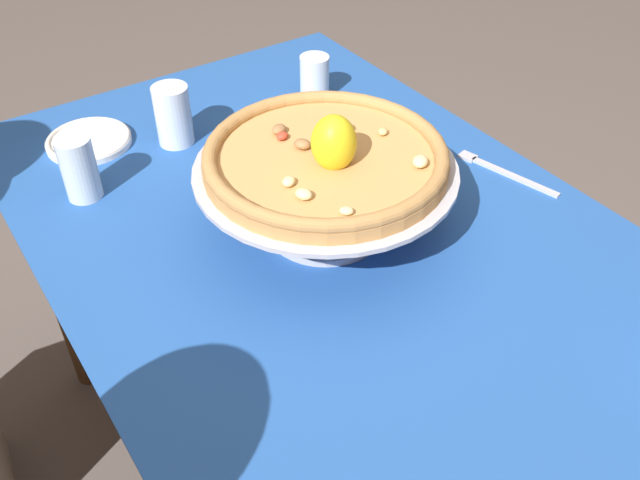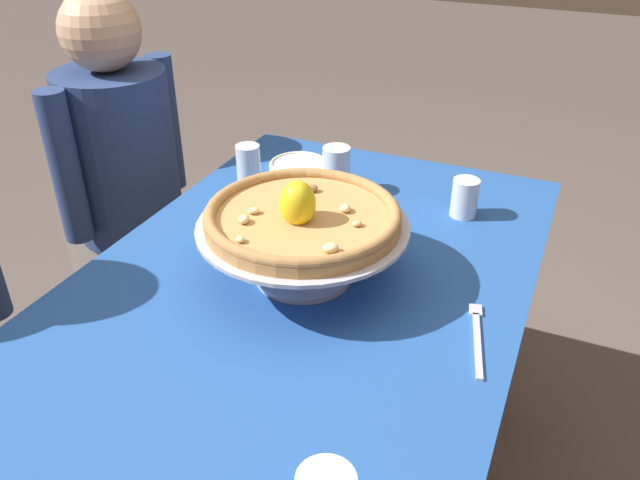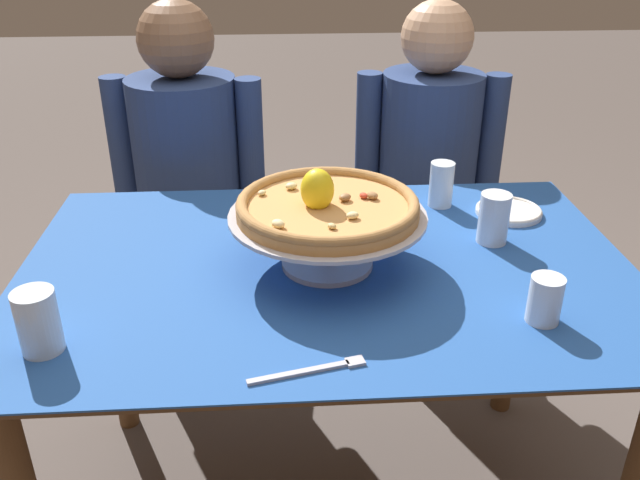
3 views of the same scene
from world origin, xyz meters
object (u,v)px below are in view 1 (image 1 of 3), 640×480
(pizza_stand, at_px, (326,186))
(water_glass_side_right, at_px, (174,119))
(pizza, at_px, (327,157))
(water_glass_back_right, at_px, (80,172))
(side_plate, at_px, (89,140))
(water_glass_front_right, at_px, (315,80))
(dinner_fork, at_px, (502,171))

(pizza_stand, relative_size, water_glass_side_right, 3.53)
(pizza, height_order, water_glass_back_right, pizza)
(pizza_stand, height_order, side_plate, pizza_stand)
(water_glass_front_right, relative_size, side_plate, 0.57)
(water_glass_back_right, bearing_deg, side_plate, -21.81)
(water_glass_front_right, distance_m, water_glass_back_right, 0.55)
(water_glass_front_right, relative_size, dinner_fork, 0.46)
(water_glass_front_right, height_order, water_glass_side_right, water_glass_side_right)
(pizza_stand, relative_size, dinner_fork, 2.05)
(water_glass_front_right, distance_m, water_glass_side_right, 0.33)
(pizza, bearing_deg, water_glass_side_right, 12.68)
(water_glass_back_right, bearing_deg, pizza, -136.80)
(pizza, relative_size, water_glass_front_right, 4.11)
(pizza, relative_size, dinner_fork, 1.87)
(pizza_stand, xyz_separation_m, pizza, (-0.00, -0.00, 0.06))
(pizza, relative_size, water_glass_back_right, 3.29)
(pizza, bearing_deg, water_glass_back_right, 43.20)
(pizza, xyz_separation_m, water_glass_back_right, (0.32, 0.30, -0.09))
(side_plate, bearing_deg, water_glass_front_right, -100.55)
(water_glass_front_right, height_order, water_glass_back_right, water_glass_back_right)
(water_glass_front_right, relative_size, water_glass_back_right, 0.80)
(water_glass_front_right, bearing_deg, dinner_fork, -164.12)
(water_glass_side_right, bearing_deg, water_glass_back_right, 109.14)
(water_glass_side_right, xyz_separation_m, side_plate, (0.09, 0.15, -0.04))
(pizza_stand, xyz_separation_m, dinner_fork, (-0.05, -0.36, -0.09))
(water_glass_side_right, distance_m, water_glass_back_right, 0.22)
(side_plate, bearing_deg, water_glass_side_right, -121.06)
(dinner_fork, bearing_deg, side_plate, 48.69)
(water_glass_front_right, xyz_separation_m, side_plate, (0.09, 0.48, -0.03))
(pizza_stand, xyz_separation_m, water_glass_side_right, (0.39, 0.09, -0.04))
(pizza, height_order, water_glass_side_right, pizza)
(pizza, distance_m, dinner_fork, 0.39)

